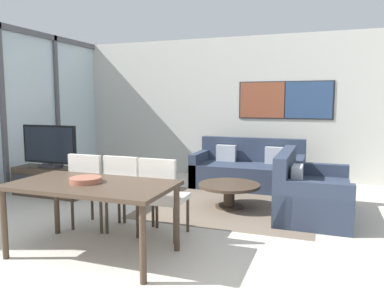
{
  "coord_description": "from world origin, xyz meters",
  "views": [
    {
      "loc": [
        1.95,
        -2.1,
        1.54
      ],
      "look_at": [
        0.23,
        2.67,
        0.95
      ],
      "focal_mm": 35.0,
      "sensor_mm": 36.0,
      "label": 1
    }
  ],
  "objects_px": {
    "sofa_side": "(307,195)",
    "dining_table": "(92,191)",
    "coffee_table": "(229,190)",
    "fruit_bowl": "(86,179)",
    "dining_chair_left": "(92,186)",
    "tv_console": "(51,181)",
    "dining_chair_centre": "(127,189)",
    "dining_chair_right": "(162,193)",
    "television": "(49,147)",
    "sofa_main": "(249,171)"
  },
  "relations": [
    {
      "from": "sofa_side",
      "to": "dining_table",
      "type": "relative_size",
      "value": 0.92
    },
    {
      "from": "sofa_side",
      "to": "coffee_table",
      "type": "distance_m",
      "value": 1.08
    },
    {
      "from": "coffee_table",
      "to": "fruit_bowl",
      "type": "height_order",
      "value": "fruit_bowl"
    },
    {
      "from": "coffee_table",
      "to": "dining_chair_left",
      "type": "distance_m",
      "value": 1.96
    },
    {
      "from": "tv_console",
      "to": "dining_chair_centre",
      "type": "xyz_separation_m",
      "value": [
        2.04,
        -1.11,
        0.29
      ]
    },
    {
      "from": "dining_table",
      "to": "dining_chair_left",
      "type": "xyz_separation_m",
      "value": [
        -0.46,
        0.66,
        -0.14
      ]
    },
    {
      "from": "dining_chair_centre",
      "to": "dining_table",
      "type": "bearing_deg",
      "value": -90.0
    },
    {
      "from": "coffee_table",
      "to": "dining_chair_right",
      "type": "xyz_separation_m",
      "value": [
        -0.41,
        -1.42,
        0.25
      ]
    },
    {
      "from": "sofa_side",
      "to": "dining_table",
      "type": "distance_m",
      "value": 2.9
    },
    {
      "from": "dining_chair_left",
      "to": "dining_chair_right",
      "type": "distance_m",
      "value": 0.93
    },
    {
      "from": "television",
      "to": "dining_table",
      "type": "xyz_separation_m",
      "value": [
        2.04,
        -1.79,
        -0.14
      ]
    },
    {
      "from": "sofa_side",
      "to": "dining_chair_left",
      "type": "relative_size",
      "value": 1.63
    },
    {
      "from": "tv_console",
      "to": "dining_chair_left",
      "type": "distance_m",
      "value": 1.95
    },
    {
      "from": "coffee_table",
      "to": "television",
      "type": "bearing_deg",
      "value": -174.27
    },
    {
      "from": "dining_chair_left",
      "to": "tv_console",
      "type": "bearing_deg",
      "value": 144.42
    },
    {
      "from": "sofa_side",
      "to": "fruit_bowl",
      "type": "distance_m",
      "value": 2.96
    },
    {
      "from": "sofa_main",
      "to": "dining_table",
      "type": "bearing_deg",
      "value": -103.98
    },
    {
      "from": "sofa_main",
      "to": "dining_table",
      "type": "distance_m",
      "value": 3.64
    },
    {
      "from": "dining_chair_right",
      "to": "coffee_table",
      "type": "bearing_deg",
      "value": 73.82
    },
    {
      "from": "sofa_main",
      "to": "dining_chair_right",
      "type": "height_order",
      "value": "dining_chair_right"
    },
    {
      "from": "coffee_table",
      "to": "dining_chair_right",
      "type": "height_order",
      "value": "dining_chair_right"
    },
    {
      "from": "tv_console",
      "to": "dining_table",
      "type": "distance_m",
      "value": 2.74
    },
    {
      "from": "dining_chair_right",
      "to": "dining_table",
      "type": "bearing_deg",
      "value": -125.08
    },
    {
      "from": "dining_chair_right",
      "to": "fruit_bowl",
      "type": "bearing_deg",
      "value": -129.41
    },
    {
      "from": "dining_chair_left",
      "to": "dining_chair_centre",
      "type": "distance_m",
      "value": 0.46
    },
    {
      "from": "dining_chair_left",
      "to": "dining_chair_right",
      "type": "xyz_separation_m",
      "value": [
        0.93,
        -0.0,
        0.0
      ]
    },
    {
      "from": "coffee_table",
      "to": "dining_table",
      "type": "xyz_separation_m",
      "value": [
        -0.87,
        -2.08,
        0.39
      ]
    },
    {
      "from": "sofa_main",
      "to": "sofa_side",
      "type": "height_order",
      "value": "same"
    },
    {
      "from": "sofa_side",
      "to": "dining_chair_centre",
      "type": "relative_size",
      "value": 1.63
    },
    {
      "from": "dining_chair_right",
      "to": "fruit_bowl",
      "type": "distance_m",
      "value": 0.88
    },
    {
      "from": "tv_console",
      "to": "dining_chair_centre",
      "type": "height_order",
      "value": "dining_chair_centre"
    },
    {
      "from": "television",
      "to": "sofa_main",
      "type": "relative_size",
      "value": 0.53
    },
    {
      "from": "sofa_main",
      "to": "coffee_table",
      "type": "relative_size",
      "value": 2.16
    },
    {
      "from": "dining_chair_left",
      "to": "dining_chair_right",
      "type": "bearing_deg",
      "value": -0.05
    },
    {
      "from": "coffee_table",
      "to": "dining_chair_right",
      "type": "bearing_deg",
      "value": -106.18
    },
    {
      "from": "television",
      "to": "sofa_main",
      "type": "height_order",
      "value": "television"
    },
    {
      "from": "dining_table",
      "to": "fruit_bowl",
      "type": "bearing_deg",
      "value": 174.3
    },
    {
      "from": "dining_table",
      "to": "fruit_bowl",
      "type": "height_order",
      "value": "fruit_bowl"
    },
    {
      "from": "dining_table",
      "to": "dining_chair_centre",
      "type": "xyz_separation_m",
      "value": [
        -0.0,
        0.68,
        -0.14
      ]
    },
    {
      "from": "sofa_main",
      "to": "fruit_bowl",
      "type": "distance_m",
      "value": 3.66
    },
    {
      "from": "coffee_table",
      "to": "tv_console",
      "type": "bearing_deg",
      "value": -174.25
    },
    {
      "from": "coffee_table",
      "to": "dining_chair_centre",
      "type": "bearing_deg",
      "value": -122.01
    },
    {
      "from": "sofa_side",
      "to": "fruit_bowl",
      "type": "bearing_deg",
      "value": 136.15
    },
    {
      "from": "dining_table",
      "to": "dining_chair_right",
      "type": "distance_m",
      "value": 0.82
    },
    {
      "from": "dining_table",
      "to": "fruit_bowl",
      "type": "relative_size",
      "value": 5.16
    },
    {
      "from": "dining_chair_left",
      "to": "fruit_bowl",
      "type": "relative_size",
      "value": 2.92
    },
    {
      "from": "sofa_main",
      "to": "dining_chair_centre",
      "type": "height_order",
      "value": "dining_chair_centre"
    },
    {
      "from": "television",
      "to": "dining_chair_centre",
      "type": "xyz_separation_m",
      "value": [
        2.04,
        -1.11,
        -0.28
      ]
    },
    {
      "from": "dining_chair_centre",
      "to": "dining_chair_right",
      "type": "bearing_deg",
      "value": -2.52
    },
    {
      "from": "sofa_side",
      "to": "dining_table",
      "type": "height_order",
      "value": "sofa_side"
    }
  ]
}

